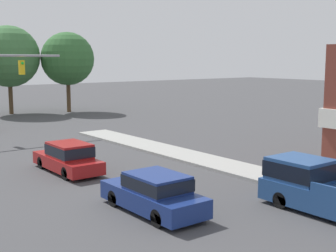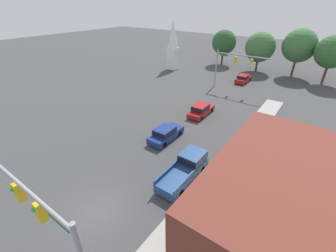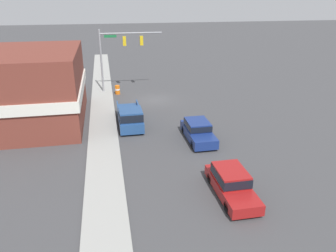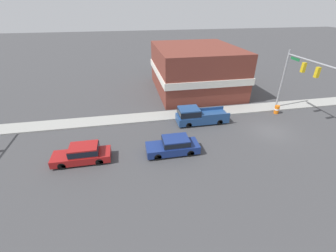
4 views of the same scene
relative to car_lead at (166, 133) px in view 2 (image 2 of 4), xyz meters
name	(u,v)px [view 2 (image 2 of 4)]	position (x,y,z in m)	size (l,w,h in m)	color
ground_plane	(98,211)	(1.84, -11.08, -0.80)	(200.00, 200.00, 0.00)	#424244
near_signal_assembly	(52,229)	(5.19, -15.29, 4.48)	(7.21, 0.49, 7.31)	gray
far_signal_assembly	(233,62)	(-0.59, 20.09, 4.03)	(9.11, 0.49, 6.56)	gray
car_lead	(166,133)	(0.00, 0.00, 0.00)	(1.87, 4.77, 1.54)	black
car_second_ahead	(201,110)	(0.23, 7.91, 0.01)	(1.81, 4.85, 1.56)	black
car_distant	(243,78)	(-0.01, 25.35, -0.04)	(1.87, 4.40, 1.47)	black
pickup_truck_parked	(187,167)	(5.14, -3.81, 0.14)	(2.01, 5.78, 1.93)	black
church_steeple	(173,44)	(-16.61, 25.42, 4.67)	(2.29, 2.29, 10.46)	white
backdrop_tree_left_far	(224,42)	(-9.27, 36.30, 4.38)	(5.66, 5.66, 8.02)	#4C3823
backdrop_tree_left_mid	(260,47)	(-0.39, 34.83, 4.37)	(6.22, 6.22, 8.29)	#4C3823
backdrop_tree_center	(299,46)	(6.85, 35.62, 5.27)	(6.46, 6.46, 9.32)	#4C3823
backdrop_tree_right_mid	(332,52)	(12.55, 33.55, 5.03)	(5.78, 5.78, 8.73)	#4C3823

